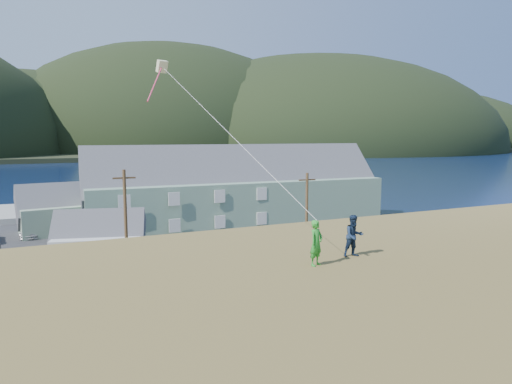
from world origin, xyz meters
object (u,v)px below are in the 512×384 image
at_px(lodge, 237,190).
at_px(kite_flyer_navy, 354,236).
at_px(wharf, 60,211).
at_px(shed_white, 100,241).
at_px(shed_palegreen_far, 67,209).
at_px(kite_flyer_green, 316,243).

distance_m(lodge, kite_flyer_navy, 39.66).
relative_size(wharf, kite_flyer_navy, 17.33).
xyz_separation_m(wharf, shed_white, (2.70, -31.07, 1.90)).
bearing_deg(kite_flyer_navy, lodge, 80.16).
height_order(shed_white, shed_palegreen_far, shed_palegreen_far).
bearing_deg(shed_palegreen_far, wharf, 84.64).
height_order(wharf, kite_flyer_green, kite_flyer_green).
height_order(lodge, shed_white, lodge).
bearing_deg(lodge, shed_white, -146.76).
relative_size(shed_white, shed_palegreen_far, 0.76).
height_order(wharf, lodge, lodge).
relative_size(shed_palegreen_far, kite_flyer_green, 7.43).
relative_size(kite_flyer_green, kite_flyer_navy, 1.02).
distance_m(wharf, kite_flyer_green, 60.18).
bearing_deg(wharf, kite_flyer_navy, -81.38).
distance_m(wharf, kite_flyer_navy, 60.03).
xyz_separation_m(lodge, kite_flyer_green, (-12.49, -38.46, 3.17)).
bearing_deg(lodge, kite_flyer_green, -105.95).
bearing_deg(shed_white, kite_flyer_navy, -62.96).
distance_m(shed_white, shed_palegreen_far, 17.05).
xyz_separation_m(wharf, kite_flyer_green, (7.13, -59.28, 7.51)).
distance_m(shed_white, kite_flyer_navy, 29.05).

